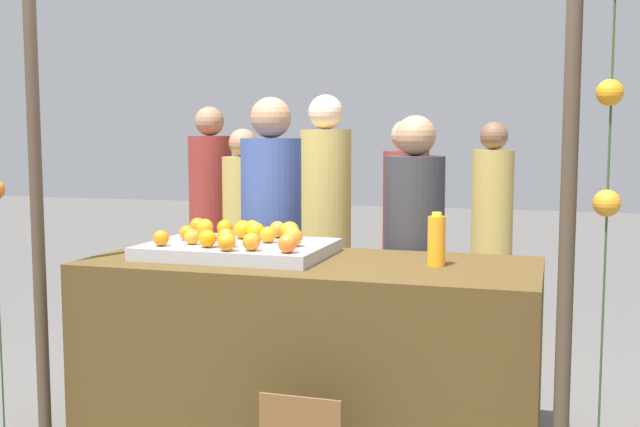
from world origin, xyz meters
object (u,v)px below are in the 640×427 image
object	(u,v)px
stall_counter	(310,354)
vendor_right	(414,274)
juice_bottle	(436,241)
vendor_left	(272,258)
orange_0	(207,239)
orange_1	(192,237)

from	to	relation	value
stall_counter	vendor_right	distance (m)	0.79
stall_counter	juice_bottle	xyz separation A→B (m)	(0.57, 0.02, 0.55)
vendor_left	orange_0	bearing A→B (deg)	-91.14
stall_counter	orange_0	xyz separation A→B (m)	(-0.44, -0.14, 0.54)
juice_bottle	vendor_right	world-z (taller)	vendor_right
stall_counter	juice_bottle	size ratio (longest dim) A/B	8.65
vendor_left	orange_1	bearing A→B (deg)	-100.08
vendor_left	vendor_right	bearing A→B (deg)	0.55
orange_0	juice_bottle	distance (m)	1.03
vendor_left	vendor_right	distance (m)	0.79
juice_bottle	vendor_left	bearing A→B (deg)	148.45
vendor_left	vendor_right	xyz separation A→B (m)	(0.79, 0.01, -0.05)
orange_1	vendor_right	world-z (taller)	vendor_right
vendor_right	juice_bottle	bearing A→B (deg)	-71.57
orange_1	vendor_left	size ratio (longest dim) A/B	0.04
orange_0	vendor_left	bearing A→B (deg)	88.86
orange_0	vendor_right	distance (m)	1.15
juice_bottle	vendor_left	xyz separation A→B (m)	(-1.00, 0.61, -0.22)
stall_counter	vendor_right	bearing A→B (deg)	60.51
orange_0	orange_1	bearing A→B (deg)	148.95
stall_counter	vendor_left	size ratio (longest dim) A/B	1.24
orange_1	vendor_left	xyz separation A→B (m)	(0.13, 0.71, -0.20)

